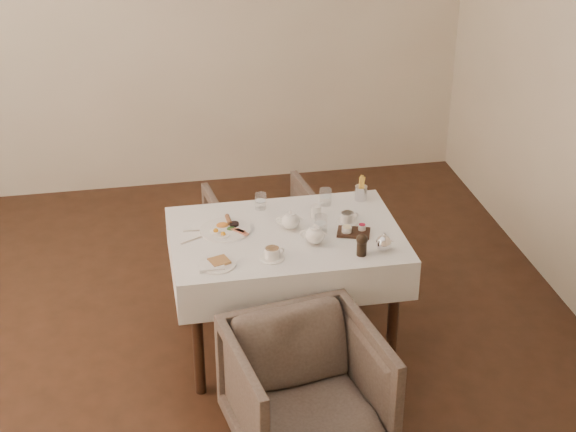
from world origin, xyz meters
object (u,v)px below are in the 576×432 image
(armchair_near, at_px, (306,392))
(teapot_centre, at_px, (290,220))
(breakfast_plate, at_px, (226,229))
(table, at_px, (286,251))
(armchair_far, at_px, (264,236))

(armchair_near, height_order, teapot_centre, teapot_centre)
(breakfast_plate, xyz_separation_m, teapot_centre, (0.36, -0.05, 0.05))
(table, distance_m, teapot_centre, 0.18)
(table, height_order, teapot_centre, teapot_centre)
(armchair_far, xyz_separation_m, breakfast_plate, (-0.32, -0.68, 0.45))
(table, height_order, armchair_far, table)
(table, bearing_deg, breakfast_plate, 163.73)
(armchair_near, xyz_separation_m, armchair_far, (0.06, 1.63, -0.02))
(table, relative_size, teapot_centre, 8.75)
(table, height_order, armchair_near, table)
(armchair_far, relative_size, breakfast_plate, 2.44)
(table, bearing_deg, armchair_far, 90.06)
(teapot_centre, bearing_deg, armchair_near, -86.96)
(table, bearing_deg, teapot_centre, 53.24)
(table, relative_size, breakfast_plate, 4.54)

